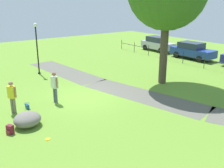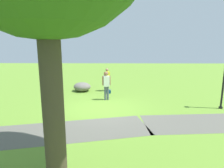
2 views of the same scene
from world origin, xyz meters
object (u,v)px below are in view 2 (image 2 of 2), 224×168
(backpack_by_boulder, at_px, (80,86))
(woman_with_handbag, at_px, (107,78))
(man_near_boulder, at_px, (106,84))
(handbag_on_grass, at_px, (109,91))
(frisbee_on_grass, at_px, (59,92))
(lawn_boulder, at_px, (82,87))

(backpack_by_boulder, bearing_deg, woman_with_handbag, 159.08)
(man_near_boulder, relative_size, handbag_on_grass, 5.50)
(man_near_boulder, distance_m, frisbee_on_grass, 4.25)
(handbag_on_grass, bearing_deg, man_near_boulder, 87.12)
(frisbee_on_grass, bearing_deg, handbag_on_grass, 172.88)
(woman_with_handbag, xyz_separation_m, backpack_by_boulder, (2.13, -0.81, -0.78))
(woman_with_handbag, height_order, handbag_on_grass, woman_with_handbag)
(man_near_boulder, height_order, backpack_by_boulder, man_near_boulder)
(lawn_boulder, height_order, handbag_on_grass, lawn_boulder)
(handbag_on_grass, bearing_deg, backpack_by_boulder, -34.28)
(lawn_boulder, bearing_deg, woman_with_handbag, -178.11)
(lawn_boulder, xyz_separation_m, frisbee_on_grass, (1.70, 0.21, -0.31))
(lawn_boulder, relative_size, backpack_by_boulder, 4.41)
(lawn_boulder, distance_m, woman_with_handbag, 1.94)
(woman_with_handbag, bearing_deg, lawn_boulder, 1.89)
(backpack_by_boulder, distance_m, frisbee_on_grass, 1.78)
(backpack_by_boulder, bearing_deg, man_near_boulder, 124.94)
(woman_with_handbag, relative_size, backpack_by_boulder, 4.19)
(woman_with_handbag, distance_m, man_near_boulder, 2.32)
(man_near_boulder, height_order, frisbee_on_grass, man_near_boulder)
(woman_with_handbag, distance_m, backpack_by_boulder, 2.41)
(lawn_boulder, height_order, backpack_by_boulder, lawn_boulder)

